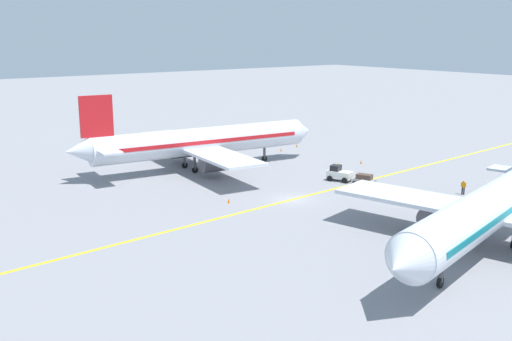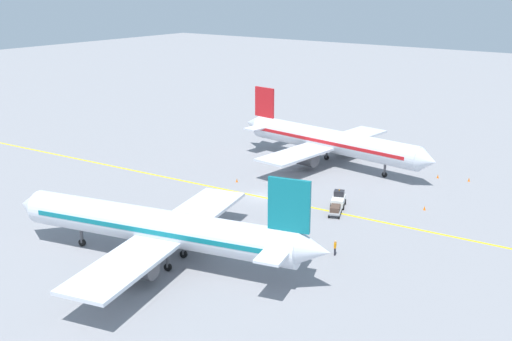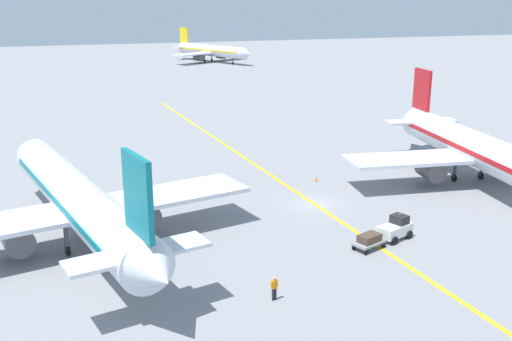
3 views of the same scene
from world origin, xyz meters
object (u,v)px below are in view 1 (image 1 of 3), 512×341
Objects in this scene: baggage_cart_trailing at (364,178)px; traffic_cone_by_wingtip at (281,150)px; ground_crew_worker at (463,187)px; airplane_at_gate at (492,207)px; traffic_cone_mid_apron at (229,201)px; traffic_cone_far_edge at (361,162)px; airplane_adjacent_stand at (200,142)px; baggage_tug_white at (339,174)px; traffic_cone_near_nose at (297,146)px.

baggage_cart_trailing is 22.46m from traffic_cone_by_wingtip.
ground_crew_worker is at bearing -150.98° from baggage_cart_trailing.
airplane_at_gate is 26.76m from traffic_cone_mid_apron.
traffic_cone_far_edge is at bearing -44.73° from baggage_cart_trailing.
traffic_cone_mid_apron is at bearing 158.85° from airplane_adjacent_stand.
baggage_tug_white is at bearing 161.99° from traffic_cone_by_wingtip.
ground_crew_worker is 3.05× the size of traffic_cone_near_nose.
traffic_cone_by_wingtip is at bearing -18.01° from baggage_tug_white.
traffic_cone_near_nose is 1.00× the size of traffic_cone_by_wingtip.
airplane_adjacent_stand is 33.50m from ground_crew_worker.
traffic_cone_mid_apron is at bearing 129.90° from traffic_cone_by_wingtip.
ground_crew_worker is 33.17m from traffic_cone_near_nose.
traffic_cone_mid_apron is 1.00× the size of traffic_cone_by_wingtip.
baggage_tug_white reaches higher than traffic_cone_far_edge.
traffic_cone_by_wingtip is (21.91, -4.90, -0.49)m from baggage_cart_trailing.
traffic_cone_near_nose is 14.82m from traffic_cone_far_edge.
traffic_cone_by_wingtip is 14.04m from traffic_cone_far_edge.
airplane_at_gate is 0.99× the size of airplane_adjacent_stand.
traffic_cone_far_edge is at bearing -166.52° from traffic_cone_by_wingtip.
baggage_tug_white reaches higher than traffic_cone_near_nose.
baggage_tug_white is at bearing 118.91° from traffic_cone_far_edge.
traffic_cone_mid_apron is at bearing 126.82° from traffic_cone_near_nose.
traffic_cone_near_nose is (44.71, -17.03, -3.43)m from airplane_at_gate.
traffic_cone_by_wingtip is at bearing 105.24° from traffic_cone_near_nose.
baggage_tug_white is 16.45m from traffic_cone_mid_apron.
ground_crew_worker is (-12.99, -6.73, 0.01)m from baggage_tug_white.
traffic_cone_mid_apron is (-0.02, 16.43, -0.63)m from baggage_tug_white.
traffic_cone_far_edge is at bearing -28.36° from airplane_at_gate.
traffic_cone_near_nose is at bearing -6.15° from ground_crew_worker.
traffic_cone_near_nose is 4.31m from traffic_cone_by_wingtip.
ground_crew_worker reaches higher than traffic_cone_mid_apron.
traffic_cone_by_wingtip is (43.58, -12.87, -3.43)m from airplane_at_gate.
airplane_adjacent_stand is 22.64m from traffic_cone_far_edge.
baggage_cart_trailing reaches higher than traffic_cone_far_edge.
airplane_at_gate is 40.58m from airplane_adjacent_stand.
airplane_at_gate reaches higher than traffic_cone_far_edge.
ground_crew_worker reaches higher than traffic_cone_near_nose.
baggage_cart_trailing is at bearing -158.16° from baggage_tug_white.
traffic_cone_near_nose is (32.97, -3.55, -0.63)m from ground_crew_worker.
airplane_adjacent_stand is at bearing 33.42° from baggage_tug_white.
airplane_at_gate is at bearing 131.06° from ground_crew_worker.
ground_crew_worker is 3.05× the size of traffic_cone_by_wingtip.
baggage_cart_trailing is 1.75× the size of ground_crew_worker.
traffic_cone_far_edge is at bearing -8.36° from ground_crew_worker.
airplane_at_gate is 63.89× the size of traffic_cone_by_wingtip.
traffic_cone_near_nose is 1.00× the size of traffic_cone_mid_apron.
baggage_cart_trailing is (21.67, -7.97, -2.95)m from airplane_at_gate.
traffic_cone_near_nose and traffic_cone_by_wingtip have the same top height.
traffic_cone_far_edge is at bearing 176.59° from traffic_cone_near_nose.
airplane_at_gate reaches higher than traffic_cone_mid_apron.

